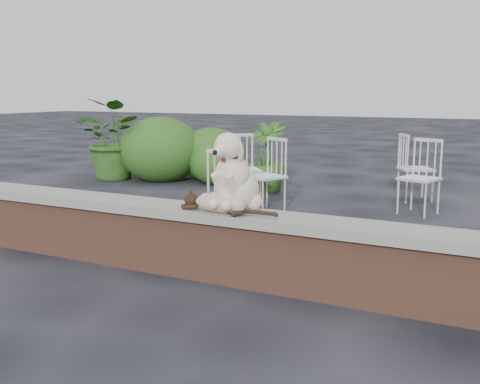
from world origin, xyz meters
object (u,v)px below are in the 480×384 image
at_px(dog, 238,170).
at_px(chair_c, 232,193).
at_px(chair_d, 419,177).
at_px(potted_plant_a, 116,139).
at_px(cat, 220,202).
at_px(chair_e, 416,168).
at_px(chair_a, 244,169).
at_px(chair_b, 265,175).
at_px(potted_plant_b, 266,157).

bearing_deg(dog, chair_c, 126.55).
relative_size(chair_d, potted_plant_a, 0.67).
bearing_deg(cat, chair_e, 86.29).
distance_m(cat, chair_d, 3.49).
bearing_deg(chair_d, chair_a, -155.49).
height_order(chair_c, chair_b, same).
xyz_separation_m(chair_a, potted_plant_a, (-2.89, 0.85, 0.23)).
distance_m(chair_e, potted_plant_a, 5.02).
bearing_deg(chair_a, cat, -109.63).
height_order(chair_c, chair_d, same).
bearing_deg(cat, dog, 69.37).
distance_m(chair_b, potted_plant_a, 3.64).
height_order(chair_d, chair_b, same).
xyz_separation_m(chair_d, potted_plant_a, (-5.19, 0.58, 0.23)).
bearing_deg(potted_plant_b, chair_b, -66.90).
xyz_separation_m(chair_c, chair_a, (-0.70, 1.72, 0.00)).
relative_size(chair_d, chair_a, 1.00).
distance_m(dog, cat, 0.29).
bearing_deg(chair_b, cat, -46.21).
bearing_deg(chair_b, chair_c, -54.09).
distance_m(cat, chair_a, 3.32).
height_order(cat, chair_a, chair_a).
distance_m(cat, chair_c, 1.48).
bearing_deg(cat, potted_plant_a, 144.33).
height_order(chair_b, chair_a, same).
height_order(dog, chair_e, dog).
relative_size(chair_e, chair_b, 1.00).
xyz_separation_m(cat, chair_c, (-0.58, 1.34, -0.19)).
height_order(chair_a, potted_plant_b, potted_plant_b).
bearing_deg(potted_plant_a, chair_a, -16.41).
relative_size(chair_c, potted_plant_a, 0.67).
relative_size(dog, chair_d, 0.68).
xyz_separation_m(chair_e, potted_plant_a, (-5.01, -0.31, 0.23)).
distance_m(dog, chair_a, 3.24).
distance_m(dog, chair_e, 4.16).
distance_m(dog, chair_b, 2.67).
distance_m(dog, chair_d, 3.34).
distance_m(chair_b, potted_plant_b, 1.39).
relative_size(chair_b, potted_plant_a, 0.67).
height_order(dog, chair_b, dog).
relative_size(chair_e, chair_c, 1.00).
bearing_deg(chair_e, dog, 140.56).
distance_m(chair_e, chair_a, 2.41).
bearing_deg(chair_c, chair_e, -113.82).
xyz_separation_m(cat, chair_b, (-0.78, 2.64, -0.19)).
distance_m(chair_d, potted_plant_a, 5.23).
bearing_deg(potted_plant_b, cat, -71.33).
height_order(chair_d, potted_plant_a, potted_plant_a).
bearing_deg(chair_e, chair_a, 89.76).
height_order(chair_e, chair_b, same).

